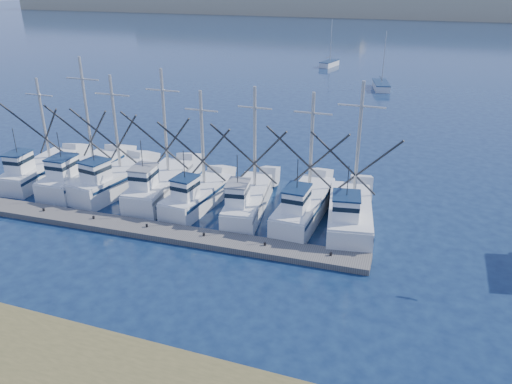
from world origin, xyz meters
TOP-DOWN VIEW (x-y plane):
  - ground at (0.00, 0.00)m, footprint 500.00×500.00m
  - floating_dock at (-7.65, 5.88)m, footprint 28.72×3.01m
  - dune_ridge at (0.00, 210.00)m, footprint 360.00×60.00m
  - trawler_fleet at (-7.71, 10.78)m, footprint 28.75×8.65m
  - sailboat_near at (1.49, 55.91)m, footprint 3.24×6.17m
  - sailboat_far at (-9.65, 72.57)m, footprint 2.78×5.22m

SIDE VIEW (x-z plane):
  - ground at x=0.00m, z-range 0.00..0.00m
  - floating_dock at x=-7.65m, z-range 0.00..0.38m
  - sailboat_near at x=1.49m, z-range -3.56..4.54m
  - sailboat_far at x=-9.65m, z-range -3.55..4.55m
  - trawler_fleet at x=-7.71m, z-range -3.91..5.87m
  - dune_ridge at x=0.00m, z-range 0.00..10.00m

